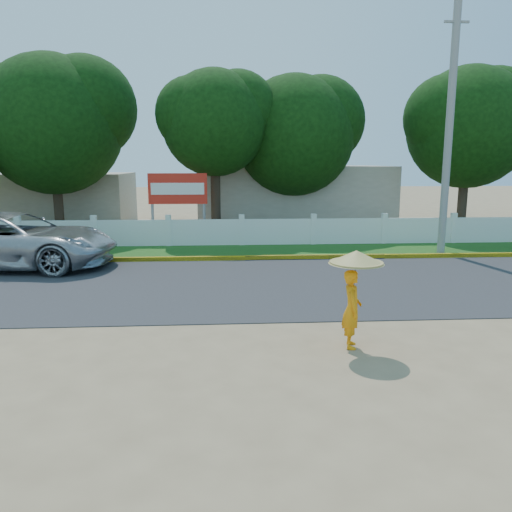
{
  "coord_description": "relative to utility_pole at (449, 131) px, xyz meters",
  "views": [
    {
      "loc": [
        -0.73,
        -9.26,
        3.45
      ],
      "look_at": [
        0.0,
        2.0,
        1.3
      ],
      "focal_mm": 35.0,
      "sensor_mm": 36.0,
      "label": 1
    }
  ],
  "objects": [
    {
      "name": "ground",
      "position": [
        -7.49,
        -8.92,
        -4.53
      ],
      "size": [
        120.0,
        120.0,
        0.0
      ],
      "primitive_type": "plane",
      "color": "#9E8460",
      "rests_on": "ground"
    },
    {
      "name": "road",
      "position": [
        -7.49,
        -4.42,
        -4.52
      ],
      "size": [
        60.0,
        7.0,
        0.02
      ],
      "primitive_type": "cube",
      "color": "#38383A",
      "rests_on": "ground"
    },
    {
      "name": "grass_verge",
      "position": [
        -7.49,
        0.83,
        -4.51
      ],
      "size": [
        60.0,
        3.5,
        0.03
      ],
      "primitive_type": "cube",
      "color": "#2D601E",
      "rests_on": "ground"
    },
    {
      "name": "curb",
      "position": [
        -7.49,
        -0.87,
        -4.45
      ],
      "size": [
        40.0,
        0.18,
        0.16
      ],
      "primitive_type": "cube",
      "color": "yellow",
      "rests_on": "ground"
    },
    {
      "name": "fence",
      "position": [
        -7.49,
        2.28,
        -3.98
      ],
      "size": [
        40.0,
        0.1,
        1.1
      ],
      "primitive_type": "cube",
      "color": "silver",
      "rests_on": "ground"
    },
    {
      "name": "building_near",
      "position": [
        -4.49,
        9.08,
        -2.93
      ],
      "size": [
        10.0,
        6.0,
        3.2
      ],
      "primitive_type": "cube",
      "color": "#B7AD99",
      "rests_on": "ground"
    },
    {
      "name": "building_far",
      "position": [
        -17.49,
        10.08,
        -3.13
      ],
      "size": [
        8.0,
        5.0,
        2.8
      ],
      "primitive_type": "cube",
      "color": "#B7AD99",
      "rests_on": "ground"
    },
    {
      "name": "utility_pole",
      "position": [
        0.0,
        0.0,
        0.0
      ],
      "size": [
        0.28,
        0.28,
        9.05
      ],
      "primitive_type": "cylinder",
      "color": "gray",
      "rests_on": "ground"
    },
    {
      "name": "vehicle",
      "position": [
        -15.08,
        -1.65,
        -3.62
      ],
      "size": [
        6.75,
        3.54,
        1.81
      ],
      "primitive_type": "imported",
      "rotation": [
        0.0,
        0.0,
        1.49
      ],
      "color": "#A8ACB0",
      "rests_on": "ground"
    },
    {
      "name": "monk_with_parasol",
      "position": [
        -5.84,
        -9.38,
        -3.32
      ],
      "size": [
        1.02,
        1.02,
        1.85
      ],
      "color": "orange",
      "rests_on": "ground"
    },
    {
      "name": "billboard",
      "position": [
        -10.18,
        3.38,
        -2.39
      ],
      "size": [
        2.5,
        0.13,
        2.95
      ],
      "color": "gray",
      "rests_on": "ground"
    },
    {
      "name": "tree_row",
      "position": [
        -3.0,
        5.45,
        0.34
      ],
      "size": [
        38.94,
        7.3,
        8.46
      ],
      "color": "#473828",
      "rests_on": "ground"
    }
  ]
}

